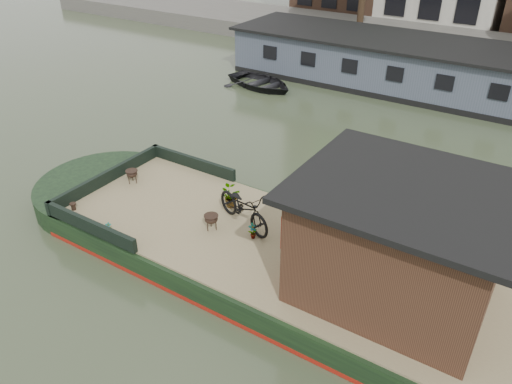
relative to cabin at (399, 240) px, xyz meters
The scene contains 17 objects.
ground 2.88m from the cabin, behind, with size 120.00×120.00×0.00m, color #333E27.
houseboat_hull 3.87m from the cabin, behind, with size 14.01×4.02×0.60m.
houseboat_deck 2.52m from the cabin, behind, with size 11.80×3.80×0.05m, color olive.
bow_bulwark 7.33m from the cabin, behind, with size 3.00×4.00×0.35m.
cabin is the anchor object (origin of this frame).
bicycle 3.87m from the cabin, behind, with size 0.65×1.88×0.99m, color black.
potted_plant_a 3.46m from the cabin, behind, with size 0.21×0.14×0.40m, color #994D2B.
potted_plant_c 4.72m from the cabin, 169.94° to the left, with size 0.49×0.42×0.54m, color #A2642F.
potted_plant_d 2.78m from the cabin, 139.44° to the left, with size 0.33×0.33×0.58m, color brown.
potted_plant_e 6.59m from the cabin, 164.83° to the right, with size 0.15×0.10×0.28m, color #A64A30.
brazier_front 7.60m from the cabin, behind, with size 0.35×0.35×0.38m, color black, non-canonical shape.
brazier_rear 4.45m from the cabin, behind, with size 0.37×0.37×0.40m, color black, non-canonical shape.
bollard_port 7.89m from the cabin, behind, with size 0.19×0.19×0.22m, color black.
bollard_stbd 8.01m from the cabin, 169.25° to the right, with size 0.16×0.16×0.19m, color black.
dinghy 14.52m from the cabin, 132.84° to the left, with size 2.47×3.45×0.72m, color black.
far_houseboat 14.20m from the cabin, 98.88° to the left, with size 20.40×4.40×2.11m.
quay 20.67m from the cabin, 96.09° to the left, with size 60.00×6.00×0.90m, color #47443F.
Camera 1 is at (4.04, -7.90, 7.52)m, focal length 35.00 mm.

